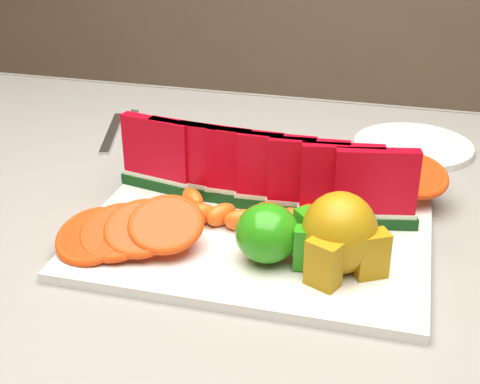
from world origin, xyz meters
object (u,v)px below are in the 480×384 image
object	(u,v)px
apple_cluster	(274,234)
fork	(114,131)
platter	(256,233)
side_plate	(413,146)
pear_cluster	(340,236)

from	to	relation	value
apple_cluster	fork	xyz separation A→B (m)	(-0.34, 0.33, -0.04)
platter	fork	bearing A→B (deg)	138.35
side_plate	fork	world-z (taller)	side_plate
platter	apple_cluster	bearing A→B (deg)	-60.42
platter	apple_cluster	xyz separation A→B (m)	(0.03, -0.06, 0.04)
apple_cluster	platter	bearing A→B (deg)	119.58
side_plate	fork	distance (m)	0.48
apple_cluster	pear_cluster	bearing A→B (deg)	3.32
pear_cluster	side_plate	xyz separation A→B (m)	(0.07, 0.38, -0.05)
platter	fork	distance (m)	0.40
platter	apple_cluster	size ratio (longest dim) A/B	3.67
platter	fork	xyz separation A→B (m)	(-0.30, 0.27, -0.00)
platter	side_plate	world-z (taller)	platter
platter	pear_cluster	bearing A→B (deg)	-28.57
apple_cluster	fork	world-z (taller)	apple_cluster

